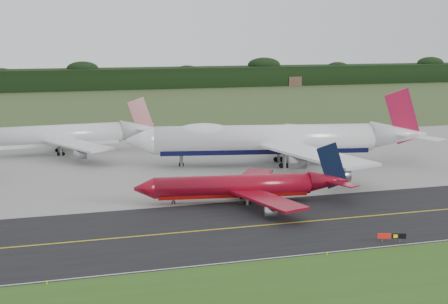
% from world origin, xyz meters
% --- Properties ---
extents(ground, '(600.00, 600.00, 0.00)m').
position_xyz_m(ground, '(0.00, 0.00, 0.00)').
color(ground, '#394821').
rests_on(ground, ground).
extents(grass_verge, '(400.00, 30.00, 0.01)m').
position_xyz_m(grass_verge, '(0.00, -35.00, 0.01)').
color(grass_verge, '#305619').
rests_on(grass_verge, ground).
extents(taxiway, '(400.00, 32.00, 0.02)m').
position_xyz_m(taxiway, '(0.00, -4.00, 0.01)').
color(taxiway, black).
rests_on(taxiway, ground).
extents(apron, '(400.00, 78.00, 0.01)m').
position_xyz_m(apron, '(0.00, 51.00, 0.01)').
color(apron, gray).
rests_on(apron, ground).
extents(taxiway_centreline, '(400.00, 0.40, 0.00)m').
position_xyz_m(taxiway_centreline, '(0.00, -4.00, 0.03)').
color(taxiway_centreline, gold).
rests_on(taxiway_centreline, taxiway).
extents(taxiway_edge_line, '(400.00, 0.25, 0.00)m').
position_xyz_m(taxiway_edge_line, '(0.00, -19.50, 0.03)').
color(taxiway_edge_line, silver).
rests_on(taxiway_edge_line, taxiway).
extents(horizon_treeline, '(700.00, 25.00, 12.00)m').
position_xyz_m(horizon_treeline, '(0.00, 273.76, 5.47)').
color(horizon_treeline, black).
rests_on(horizon_treeline, ground).
extents(jet_ba_747, '(76.17, 62.32, 19.21)m').
position_xyz_m(jet_ba_747, '(22.08, 42.69, 6.54)').
color(jet_ba_747, white).
rests_on(jet_ba_747, ground).
extents(jet_red_737, '(42.77, 34.58, 11.55)m').
position_xyz_m(jet_red_737, '(4.09, 11.42, 3.19)').
color(jet_red_737, maroon).
rests_on(jet_red_737, ground).
extents(jet_star_tail, '(56.49, 47.21, 14.90)m').
position_xyz_m(jet_star_tail, '(-30.07, 72.76, 4.97)').
color(jet_star_tail, silver).
rests_on(jet_star_tail, ground).
extents(taxiway_sign, '(4.31, 1.53, 1.49)m').
position_xyz_m(taxiway_sign, '(19.23, -18.02, 1.05)').
color(taxiway_sign, slate).
rests_on(taxiway_sign, ground).
extents(edge_marker_left, '(0.16, 0.16, 0.50)m').
position_xyz_m(edge_marker_left, '(-33.62, -20.50, 0.25)').
color(edge_marker_left, yellow).
rests_on(edge_marker_left, ground).
extents(edge_marker_center, '(0.16, 0.16, 0.50)m').
position_xyz_m(edge_marker_center, '(6.89, -20.50, 0.25)').
color(edge_marker_center, yellow).
rests_on(edge_marker_center, ground).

